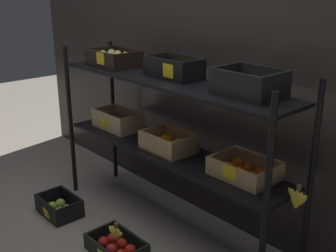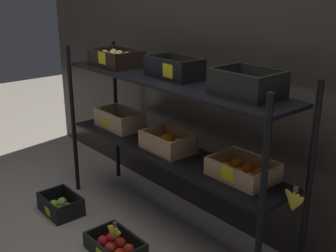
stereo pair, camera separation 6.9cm
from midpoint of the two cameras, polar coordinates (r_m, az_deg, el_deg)
ground_plane at (r=2.92m, az=0.70°, el=-13.47°), size 10.00×10.00×0.00m
storefront_wall at (r=2.77m, az=7.07°, el=11.13°), size 4.16×0.12×2.40m
display_rack at (r=2.60m, az=0.99°, el=1.73°), size 1.88×0.42×1.16m
crate_ground_apple_green at (r=3.14m, az=-13.72°, el=-10.51°), size 0.32×0.23×0.13m
crate_ground_apple_red at (r=2.67m, az=-6.41°, el=-15.97°), size 0.37×0.24×0.10m
banana_bunch_loose at (r=2.60m, az=-6.44°, el=-14.17°), size 0.14×0.04×0.12m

